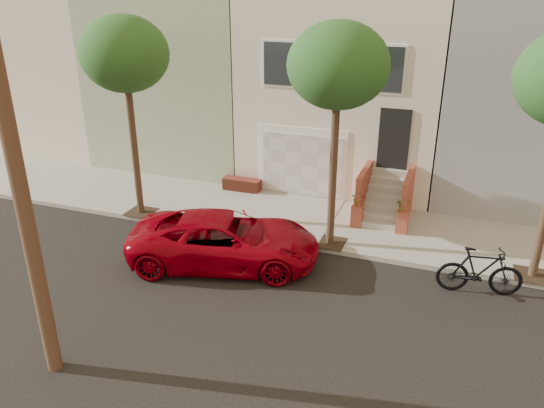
% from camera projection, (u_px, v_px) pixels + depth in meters
% --- Properties ---
extents(ground, '(90.00, 90.00, 0.00)m').
position_uv_depth(ground, '(249.00, 311.00, 12.85)').
color(ground, black).
rests_on(ground, ground).
extents(sidewalk, '(40.00, 3.70, 0.15)m').
position_uv_depth(sidewalk, '(311.00, 221.00, 17.44)').
color(sidewalk, '#99978B').
rests_on(sidewalk, ground).
extents(house_row, '(33.10, 11.70, 7.00)m').
position_uv_depth(house_row, '(355.00, 80.00, 21.08)').
color(house_row, beige).
rests_on(house_row, sidewalk).
extents(tree_left, '(2.70, 2.57, 6.30)m').
position_uv_depth(tree_left, '(125.00, 55.00, 15.88)').
color(tree_left, '#2D2116').
rests_on(tree_left, sidewalk).
extents(tree_mid, '(2.70, 2.57, 6.30)m').
position_uv_depth(tree_mid, '(338.00, 67.00, 13.83)').
color(tree_mid, '#2D2116').
rests_on(tree_mid, sidewalk).
extents(pickup_truck, '(5.66, 3.70, 1.45)m').
position_uv_depth(pickup_truck, '(225.00, 240.00, 14.74)').
color(pickup_truck, '#91000E').
rests_on(pickup_truck, ground).
extents(motorcycle, '(2.18, 0.95, 1.26)m').
position_uv_depth(motorcycle, '(480.00, 271.00, 13.37)').
color(motorcycle, black).
rests_on(motorcycle, ground).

